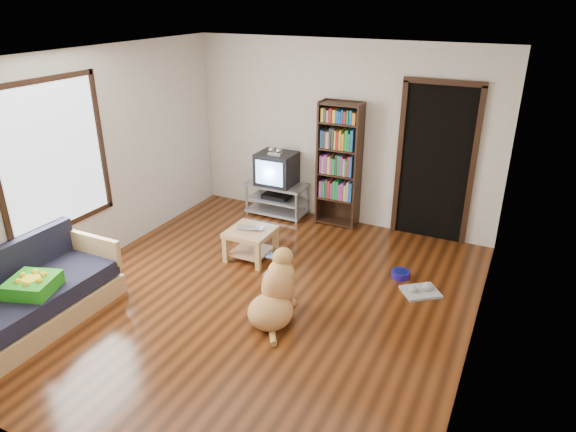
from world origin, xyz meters
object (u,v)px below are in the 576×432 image
at_px(grey_rag, 421,292).
at_px(crt_tv, 277,168).
at_px(bookshelf, 339,158).
at_px(tv_stand, 277,198).
at_px(laptop, 249,230).
at_px(green_cushion, 32,285).
at_px(sofa, 31,300).
at_px(coffee_table, 251,238).
at_px(dog_bowl, 401,274).
at_px(dog, 276,295).

relative_size(grey_rag, crt_tv, 0.69).
bearing_deg(bookshelf, tv_stand, -174.37).
bearing_deg(laptop, grey_rag, -13.84).
relative_size(green_cushion, sofa, 0.24).
bearing_deg(bookshelf, coffee_table, -111.62).
bearing_deg(tv_stand, sofa, -105.02).
relative_size(green_cushion, crt_tv, 0.75).
bearing_deg(tv_stand, dog_bowl, -25.52).
distance_m(laptop, sofa, 2.56).
bearing_deg(sofa, grey_rag, 33.70).
bearing_deg(coffee_table, grey_rag, 2.99).
bearing_deg(grey_rag, bookshelf, 138.14).
bearing_deg(laptop, green_cushion, -136.18).
bearing_deg(crt_tv, dog_bowl, -25.98).
bearing_deg(grey_rag, green_cushion, -145.06).
distance_m(green_cushion, sofa, 0.26).
bearing_deg(crt_tv, tv_stand, -90.00).
bearing_deg(green_cushion, tv_stand, 58.78).
relative_size(laptop, sofa, 0.19).
height_order(dog_bowl, dog, dog).
height_order(bookshelf, dog, bookshelf).
xyz_separation_m(green_cushion, crt_tv, (0.85, 3.68, 0.25)).
height_order(green_cushion, grey_rag, green_cushion).
distance_m(dog_bowl, grey_rag, 0.39).
xyz_separation_m(green_cushion, grey_rag, (3.36, 2.35, -0.48)).
bearing_deg(sofa, bookshelf, 62.68).
distance_m(coffee_table, dog, 1.36).
xyz_separation_m(dog_bowl, sofa, (-3.19, -2.57, 0.22)).
xyz_separation_m(tv_stand, dog, (1.24, -2.45, 0.00)).
height_order(tv_stand, sofa, sofa).
relative_size(crt_tv, bookshelf, 0.32).
bearing_deg(dog_bowl, sofa, -141.06).
bearing_deg(bookshelf, laptop, -111.23).
relative_size(green_cushion, laptop, 1.24).
distance_m(tv_stand, crt_tv, 0.47).
relative_size(bookshelf, dog, 2.02).
xyz_separation_m(laptop, crt_tv, (-0.35, 1.47, 0.33)).
height_order(laptop, bookshelf, bookshelf).
height_order(green_cushion, laptop, green_cushion).
xyz_separation_m(tv_stand, sofa, (-0.97, -3.63, -0.01)).
distance_m(dog_bowl, crt_tv, 2.56).
bearing_deg(sofa, green_cushion, -11.23).
bearing_deg(sofa, crt_tv, 75.07).
relative_size(dog_bowl, grey_rag, 0.55).
relative_size(tv_stand, crt_tv, 1.55).
bearing_deg(sofa, dog, 28.12).
relative_size(sofa, dog, 2.02).
xyz_separation_m(grey_rag, coffee_table, (-2.16, -0.11, 0.27)).
xyz_separation_m(green_cushion, laptop, (1.20, 2.21, -0.08)).
bearing_deg(crt_tv, grey_rag, -27.86).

